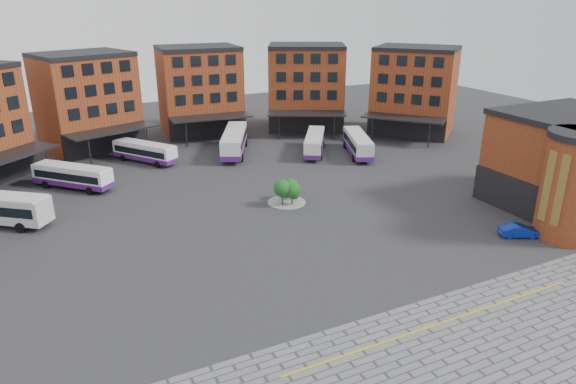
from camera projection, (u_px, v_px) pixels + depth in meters
name	position (u px, v px, depth m)	size (l,w,h in m)	color
ground	(323.00, 249.00, 48.33)	(160.00, 160.00, 0.00)	#28282B
yellow_line	(442.00, 323.00, 37.38)	(26.00, 0.15, 0.02)	gold
main_building	(168.00, 105.00, 75.92)	(94.14, 42.48, 14.60)	brown
east_building	(568.00, 164.00, 55.62)	(17.40, 15.40, 10.60)	brown
tree_island	(289.00, 190.00, 58.38)	(4.40, 4.40, 3.10)	gray
bus_b	(73.00, 176.00, 63.17)	(9.03, 9.17, 2.95)	white
bus_c	(145.00, 152.00, 73.20)	(7.82, 9.69, 2.88)	white
bus_d	(234.00, 141.00, 77.10)	(8.12, 12.70, 3.58)	silver
bus_e	(314.00, 143.00, 77.44)	(7.86, 10.41, 3.03)	silver
bus_f	(358.00, 144.00, 76.74)	(6.52, 11.30, 3.14)	silver
blue_car	(519.00, 231.00, 50.65)	(1.34, 3.86, 1.27)	#0B249A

